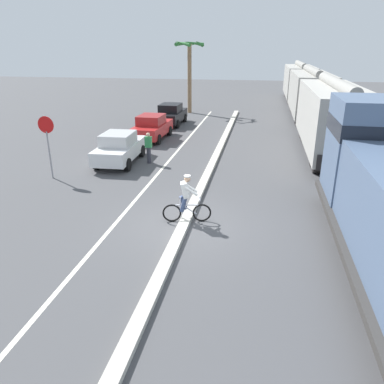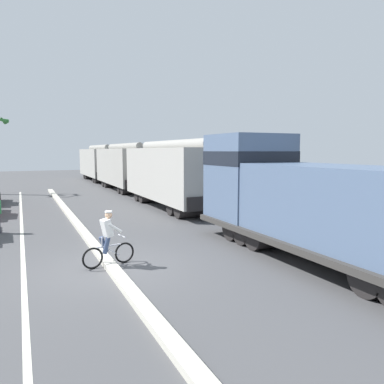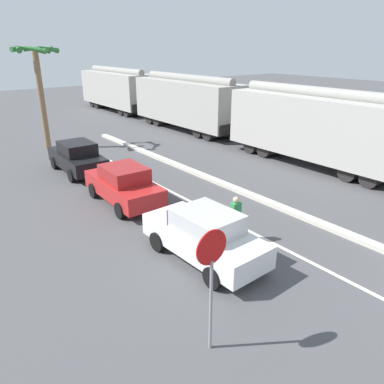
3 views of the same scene
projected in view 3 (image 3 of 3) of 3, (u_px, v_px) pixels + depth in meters
median_curb at (315, 221)px, 13.89m from camera, size 0.36×36.00×0.16m
lane_stripe at (272, 243)px, 12.56m from camera, size 0.14×36.00×0.01m
hopper_car_lead at (317, 127)px, 20.03m from camera, size 2.90×10.60×4.18m
hopper_car_middle at (187, 103)px, 28.57m from camera, size 2.90×10.60×4.18m
hopper_car_trailing at (117, 89)px, 37.12m from camera, size 2.90×10.60×4.18m
parked_car_white at (204, 235)px, 11.34m from camera, size 1.96×4.26×1.62m
parked_car_red at (124, 184)px, 15.46m from camera, size 1.92×4.25×1.62m
parked_car_black at (77, 157)px, 19.24m from camera, size 1.89×4.23×1.62m
stop_sign at (211, 268)px, 7.48m from camera, size 0.76×0.08×2.88m
palm_tree_near at (38, 71)px, 22.35m from camera, size 2.70×2.78×6.33m
pedestrian_by_cars at (235, 218)px, 12.36m from camera, size 0.34×0.22×1.62m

